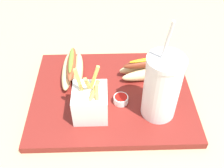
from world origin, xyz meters
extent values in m
cube|color=tan|center=(0.00, 0.00, -0.01)|extent=(2.40, 2.40, 0.02)
cube|color=maroon|center=(0.00, 0.00, 0.01)|extent=(0.42, 0.33, 0.02)
cylinder|color=white|center=(-0.11, 0.07, 0.10)|extent=(0.08, 0.08, 0.16)
cylinder|color=white|center=(-0.11, 0.07, 0.18)|extent=(0.09, 0.09, 0.01)
cylinder|color=white|center=(-0.10, 0.07, 0.23)|extent=(0.02, 0.02, 0.10)
cube|color=white|center=(0.05, 0.07, 0.06)|extent=(0.08, 0.08, 0.08)
cube|color=#E5C660|center=(0.04, 0.09, 0.10)|extent=(0.01, 0.02, 0.06)
cube|color=#E5C660|center=(0.04, 0.09, 0.11)|extent=(0.03, 0.03, 0.05)
cube|color=#E5C660|center=(0.04, 0.07, 0.10)|extent=(0.01, 0.02, 0.06)
cube|color=#E5C660|center=(0.07, 0.06, 0.12)|extent=(0.02, 0.02, 0.08)
cube|color=#E5C660|center=(0.04, 0.05, 0.12)|extent=(0.03, 0.01, 0.07)
cube|color=#E5C660|center=(0.06, 0.07, 0.12)|extent=(0.02, 0.03, 0.06)
ellipsoid|color=#E5C689|center=(0.12, -0.07, 0.04)|extent=(0.03, 0.15, 0.03)
ellipsoid|color=#E5C689|center=(0.09, -0.07, 0.04)|extent=(0.03, 0.15, 0.03)
ellipsoid|color=#994728|center=(0.11, -0.07, 0.06)|extent=(0.03, 0.14, 0.02)
ellipsoid|color=#6B9E33|center=(0.11, -0.07, 0.08)|extent=(0.01, 0.11, 0.01)
ellipsoid|color=#E5C689|center=(-0.10, -0.08, 0.04)|extent=(0.16, 0.06, 0.03)
ellipsoid|color=#E5C689|center=(-0.10, -0.05, 0.04)|extent=(0.16, 0.06, 0.03)
ellipsoid|color=maroon|center=(-0.10, -0.06, 0.06)|extent=(0.14, 0.05, 0.02)
ellipsoid|color=gold|center=(-0.10, -0.06, 0.08)|extent=(0.11, 0.03, 0.01)
cylinder|color=white|center=(-0.02, 0.04, 0.03)|extent=(0.04, 0.04, 0.02)
cylinder|color=#B2140F|center=(-0.02, 0.04, 0.04)|extent=(0.03, 0.03, 0.01)
camera|label=1|loc=(0.01, 0.48, 0.52)|focal=41.81mm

